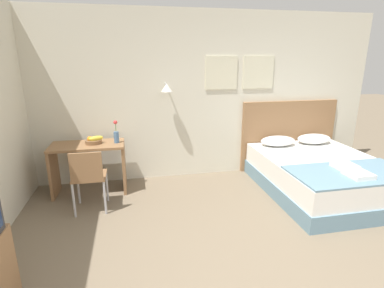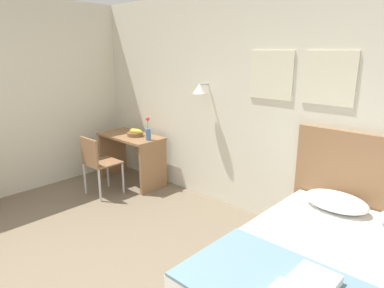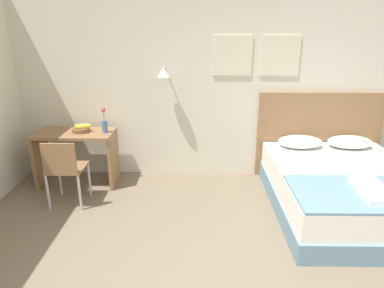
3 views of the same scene
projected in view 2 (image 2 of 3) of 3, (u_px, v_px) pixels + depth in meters
name	position (u px, v px, depth m)	size (l,w,h in m)	color
wall_back	(245.00, 105.00, 4.07)	(5.97, 0.31, 2.65)	beige
headboard	(383.00, 202.00, 3.16)	(1.73, 0.06, 1.22)	#8E6642
pillow_left	(336.00, 201.00, 3.20)	(0.59, 0.37, 0.16)	white
folded_towel_near_foot	(314.00, 281.00, 2.13)	(0.26, 0.27, 0.06)	white
desk	(131.00, 150.00, 5.15)	(1.03, 0.52, 0.74)	#8E6642
desk_chair	(97.00, 161.00, 4.65)	(0.42, 0.42, 0.84)	#8E6642
fruit_bowl	(135.00, 133.00, 5.02)	(0.27, 0.23, 0.12)	brown
flower_vase	(148.00, 132.00, 4.78)	(0.07, 0.07, 0.33)	#4C7099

